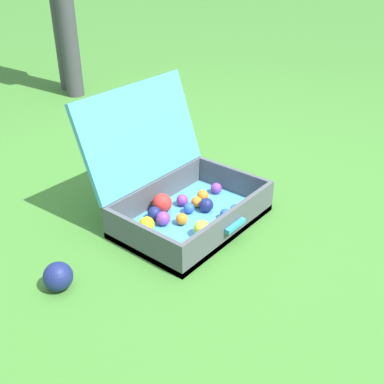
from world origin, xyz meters
TOP-DOWN VIEW (x-y plane):
  - ground_plane at (0.00, 0.00)m, footprint 16.00×16.00m
  - open_suitcase at (-0.02, 0.11)m, footprint 0.58×0.55m
  - stray_ball_on_grass at (-0.60, 0.13)m, footprint 0.10×0.10m

SIDE VIEW (x-z plane):
  - ground_plane at x=0.00m, z-range 0.00..0.00m
  - stray_ball_on_grass at x=-0.60m, z-range 0.00..0.10m
  - open_suitcase at x=-0.02m, z-range -0.14..0.37m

